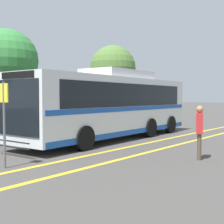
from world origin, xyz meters
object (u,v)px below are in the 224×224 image
(parked_car_1, at_px, (10,125))
(tree_0, at_px, (113,68))
(bus_stop_sign, at_px, (4,114))
(transit_bus, at_px, (112,104))
(pedestrian_0, at_px, (199,129))
(tree_1, at_px, (7,61))

(parked_car_1, xyz_separation_m, tree_0, (15.37, 5.54, 4.35))
(bus_stop_sign, bearing_deg, transit_bus, -79.39)
(pedestrian_0, distance_m, tree_0, 21.61)
(bus_stop_sign, bearing_deg, parked_car_1, -36.40)
(pedestrian_0, bearing_deg, tree_0, -156.59)
(transit_bus, xyz_separation_m, tree_0, (12.28, 9.88, 3.24))
(pedestrian_0, height_order, tree_1, tree_1)
(parked_car_1, xyz_separation_m, bus_stop_sign, (-4.02, -6.01, 0.96))
(parked_car_1, distance_m, tree_0, 16.91)
(bus_stop_sign, bearing_deg, tree_1, -35.37)
(transit_bus, relative_size, parked_car_1, 2.50)
(bus_stop_sign, bearing_deg, tree_0, -61.83)
(tree_0, xyz_separation_m, tree_1, (-11.61, 0.54, -0.23))
(parked_car_1, relative_size, tree_0, 0.64)
(pedestrian_0, bearing_deg, parked_car_1, -108.58)
(transit_bus, relative_size, tree_0, 1.61)
(pedestrian_0, height_order, tree_0, tree_0)
(transit_bus, distance_m, tree_1, 10.87)
(tree_1, bearing_deg, parked_car_1, -121.72)
(tree_1, bearing_deg, tree_0, -2.67)
(bus_stop_sign, relative_size, tree_0, 0.35)
(pedestrian_0, bearing_deg, tree_1, -123.74)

